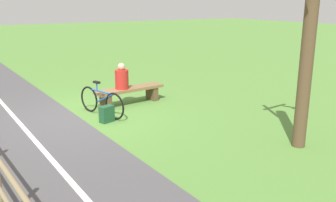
# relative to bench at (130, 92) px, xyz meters

# --- Properties ---
(ground_plane) EXTENTS (80.00, 80.00, 0.00)m
(ground_plane) POSITION_rel_bench_xyz_m (1.53, 0.39, -0.32)
(ground_plane) COLOR #548438
(bench) EXTENTS (2.00, 0.64, 0.46)m
(bench) POSITION_rel_bench_xyz_m (0.00, 0.00, 0.00)
(bench) COLOR brown
(bench) RESTS_ON ground_plane
(person_seated) EXTENTS (0.39, 0.39, 0.69)m
(person_seated) POSITION_rel_bench_xyz_m (0.23, 0.02, 0.42)
(person_seated) COLOR #B2231E
(person_seated) RESTS_ON bench
(bicycle) EXTENTS (0.51, 1.58, 0.84)m
(bicycle) POSITION_rel_bench_xyz_m (1.05, 0.58, 0.02)
(bicycle) COLOR black
(bicycle) RESTS_ON ground_plane
(backpack) EXTENTS (0.36, 0.30, 0.38)m
(backpack) POSITION_rel_bench_xyz_m (1.15, 1.11, -0.14)
(backpack) COLOR #1E4C2D
(backpack) RESTS_ON ground_plane
(tree_far_left) EXTENTS (1.00, 1.11, 3.97)m
(tree_far_left) POSITION_rel_bench_xyz_m (-1.45, 4.46, 1.42)
(tree_far_left) COLOR brown
(tree_far_left) RESTS_ON ground_plane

